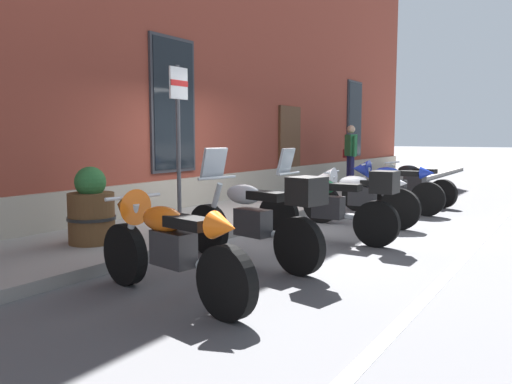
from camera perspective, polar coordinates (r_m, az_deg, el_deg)
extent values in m
plane|color=#4C4C4F|center=(8.80, 1.86, -3.77)|extent=(140.00, 140.00, 0.00)
cube|color=gray|center=(9.38, -3.96, -2.74)|extent=(33.53, 2.20, 0.14)
cube|color=silver|center=(7.73, 22.92, -5.63)|extent=(33.53, 0.12, 0.01)
cube|color=gray|center=(10.00, -8.90, -0.61)|extent=(27.53, 0.10, 0.70)
cube|color=#2D2D33|center=(9.96, -9.15, 9.44)|extent=(1.22, 0.06, 2.52)
cube|color=black|center=(9.94, -9.02, 9.45)|extent=(1.10, 0.03, 2.40)
cube|color=#472B19|center=(13.74, 3.70, 4.63)|extent=(1.10, 0.08, 2.30)
cube|color=#2D2D33|center=(17.91, 10.77, 7.93)|extent=(1.22, 0.06, 2.52)
cube|color=black|center=(17.90, 10.86, 7.93)|extent=(1.10, 0.03, 2.40)
cylinder|color=black|center=(5.49, -14.24, -6.67)|extent=(0.24, 0.65, 0.63)
cylinder|color=black|center=(4.33, -3.29, -9.96)|extent=(0.24, 0.65, 0.63)
cylinder|color=silver|center=(5.36, -13.74, -4.32)|extent=(0.13, 0.31, 0.62)
cube|color=#28282B|center=(4.80, -9.11, -6.19)|extent=(0.30, 0.47, 0.32)
ellipsoid|color=orange|center=(4.87, -10.24, -2.96)|extent=(0.36, 0.56, 0.24)
cube|color=black|center=(4.58, -7.41, -3.38)|extent=(0.31, 0.51, 0.10)
cylinder|color=silver|center=(5.24, -13.36, -0.52)|extent=(0.62, 0.16, 0.04)
cylinder|color=silver|center=(4.68, -5.64, -8.10)|extent=(0.18, 0.46, 0.09)
cone|color=orange|center=(5.36, -14.10, -1.47)|extent=(0.42, 0.40, 0.36)
cone|color=orange|center=(4.24, -3.52, -3.84)|extent=(0.29, 0.30, 0.24)
cylinder|color=black|center=(6.72, -5.29, -4.10)|extent=(0.25, 0.66, 0.65)
cylinder|color=black|center=(5.70, 4.75, -5.96)|extent=(0.25, 0.66, 0.65)
cylinder|color=silver|center=(6.60, -4.74, -1.84)|extent=(0.13, 0.34, 0.68)
cube|color=#28282B|center=(6.12, -0.36, -3.38)|extent=(0.30, 0.47, 0.32)
ellipsoid|color=#B7BABF|center=(6.17, -1.36, -0.24)|extent=(0.36, 0.56, 0.24)
cube|color=black|center=(5.91, 1.25, -0.43)|extent=(0.31, 0.51, 0.10)
cylinder|color=silver|center=(6.50, -4.30, 1.57)|extent=(0.61, 0.16, 0.04)
cylinder|color=silver|center=(6.03, 2.50, -4.79)|extent=(0.18, 0.46, 0.09)
cube|color=#B2BCC6|center=(6.53, -4.67, 3.17)|extent=(0.38, 0.21, 0.40)
cube|color=black|center=(5.54, 5.62, 0.13)|extent=(0.42, 0.38, 0.30)
cylinder|color=black|center=(7.91, 2.50, -2.55)|extent=(0.12, 0.64, 0.64)
cylinder|color=black|center=(7.29, 13.13, -3.45)|extent=(0.12, 0.64, 0.64)
cylinder|color=silver|center=(7.82, 3.15, -0.71)|extent=(0.07, 0.32, 0.65)
cube|color=#28282B|center=(7.52, 7.97, -1.67)|extent=(0.22, 0.44, 0.32)
ellipsoid|color=#195633|center=(7.54, 6.96, 0.61)|extent=(0.26, 0.52, 0.24)
cube|color=black|center=(7.39, 9.63, 0.54)|extent=(0.22, 0.48, 0.10)
cylinder|color=silver|center=(7.75, 3.69, 2.05)|extent=(0.62, 0.04, 0.04)
cylinder|color=silver|center=(7.53, 10.41, -2.69)|extent=(0.09, 0.45, 0.09)
cube|color=#B2BCC6|center=(7.76, 3.31, 3.40)|extent=(0.36, 0.14, 0.40)
cube|color=black|center=(7.18, 14.00, 1.08)|extent=(0.36, 0.32, 0.30)
cylinder|color=black|center=(9.15, 7.26, -1.30)|extent=(0.14, 0.68, 0.67)
cylinder|color=black|center=(8.71, 15.56, -1.85)|extent=(0.14, 0.68, 0.67)
cylinder|color=silver|center=(9.08, 7.86, 0.06)|extent=(0.08, 0.29, 0.58)
cube|color=#28282B|center=(8.87, 11.64, -0.44)|extent=(0.23, 0.45, 0.32)
ellipsoid|color=silver|center=(8.89, 10.75, 1.00)|extent=(0.28, 0.53, 0.24)
cube|color=black|center=(8.78, 13.09, 0.94)|extent=(0.24, 0.49, 0.10)
cylinder|color=silver|center=(9.02, 8.36, 2.20)|extent=(0.62, 0.06, 0.04)
cylinder|color=silver|center=(8.91, 13.69, -1.30)|extent=(0.11, 0.45, 0.09)
cone|color=silver|center=(9.08, 7.59, 1.60)|extent=(0.37, 0.35, 0.36)
cone|color=silver|center=(8.67, 15.51, 0.95)|extent=(0.25, 0.27, 0.24)
cylinder|color=black|center=(10.72, 11.17, -0.33)|extent=(0.15, 0.66, 0.65)
cylinder|color=black|center=(10.37, 18.39, -0.75)|extent=(0.15, 0.66, 0.65)
cylinder|color=silver|center=(10.66, 11.71, 1.02)|extent=(0.08, 0.32, 0.64)
cube|color=#28282B|center=(10.49, 15.01, 0.43)|extent=(0.24, 0.45, 0.32)
ellipsoid|color=#192D9E|center=(10.51, 14.26, 2.03)|extent=(0.28, 0.53, 0.24)
cube|color=black|center=(10.41, 16.28, 1.99)|extent=(0.24, 0.49, 0.10)
cylinder|color=silver|center=(10.61, 12.16, 3.04)|extent=(0.62, 0.06, 0.04)
cylinder|color=silver|center=(10.55, 16.73, -0.30)|extent=(0.11, 0.45, 0.09)
cone|color=#192D9E|center=(10.66, 11.48, 2.53)|extent=(0.37, 0.35, 0.36)
cone|color=#192D9E|center=(10.33, 18.38, 2.00)|extent=(0.25, 0.27, 0.24)
cylinder|color=black|center=(12.24, 13.97, 0.31)|extent=(0.25, 0.63, 0.61)
cylinder|color=black|center=(11.60, 19.89, -0.19)|extent=(0.25, 0.63, 0.61)
cylinder|color=silver|center=(12.17, 14.40, 1.45)|extent=(0.13, 0.32, 0.63)
cube|color=#28282B|center=(11.86, 17.09, 0.91)|extent=(0.31, 0.48, 0.32)
ellipsoid|color=black|center=(11.91, 16.49, 2.26)|extent=(0.36, 0.56, 0.24)
cube|color=black|center=(11.74, 18.13, 2.21)|extent=(0.32, 0.52, 0.10)
cylinder|color=silver|center=(12.10, 14.78, 3.18)|extent=(0.61, 0.17, 0.04)
cylinder|color=silver|center=(11.85, 18.62, 0.23)|extent=(0.18, 0.46, 0.09)
sphere|color=silver|center=(12.15, 14.44, 2.87)|extent=(0.18, 0.18, 0.18)
cylinder|color=#1E1E4C|center=(14.69, 10.51, 2.31)|extent=(0.14, 0.14, 0.84)
cylinder|color=#1E1E4C|center=(14.85, 10.21, 2.35)|extent=(0.14, 0.14, 0.84)
cube|color=#26723F|center=(14.74, 10.41, 5.10)|extent=(0.42, 0.43, 0.59)
sphere|color=tan|center=(14.74, 10.45, 6.81)|extent=(0.23, 0.23, 0.23)
cylinder|color=#26723F|center=(14.52, 10.83, 4.96)|extent=(0.09, 0.09, 0.56)
cylinder|color=#26723F|center=(14.97, 10.01, 5.01)|extent=(0.09, 0.09, 0.56)
cube|color=maroon|center=(15.03, 9.81, 4.19)|extent=(0.14, 0.14, 0.24)
cylinder|color=#4C4C51|center=(7.43, -8.54, 4.58)|extent=(0.06, 0.06, 2.37)
cube|color=white|center=(7.45, -8.54, 11.78)|extent=(0.36, 0.03, 0.44)
cube|color=red|center=(7.45, -8.45, 11.79)|extent=(0.36, 0.01, 0.08)
cylinder|color=brown|center=(7.03, -17.68, -2.75)|extent=(0.59, 0.59, 0.66)
cylinder|color=black|center=(7.03, -17.68, -2.75)|extent=(0.62, 0.62, 0.04)
sphere|color=#28602D|center=(6.98, -17.81, 1.05)|extent=(0.40, 0.40, 0.40)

